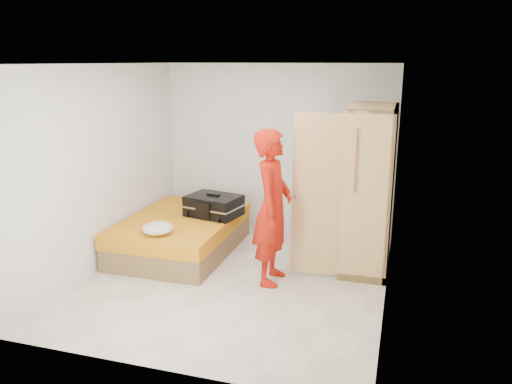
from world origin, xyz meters
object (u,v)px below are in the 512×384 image
(suitcase, at_px, (214,206))
(round_cushion, at_px, (158,228))
(person, at_px, (273,207))
(wardrobe, at_px, (365,193))
(bed, at_px, (181,234))

(suitcase, distance_m, round_cushion, 1.02)
(person, bearing_deg, wardrobe, -53.77)
(wardrobe, bearing_deg, round_cushion, -159.84)
(person, height_order, suitcase, person)
(bed, relative_size, round_cushion, 5.13)
(round_cushion, bearing_deg, person, 4.92)
(bed, distance_m, wardrobe, 2.62)
(wardrobe, xyz_separation_m, suitcase, (-2.09, 0.03, -0.36))
(person, bearing_deg, bed, 67.20)
(bed, xyz_separation_m, round_cushion, (0.02, -0.71, 0.32))
(bed, bearing_deg, wardrobe, 4.71)
(suitcase, bearing_deg, bed, -138.21)
(suitcase, bearing_deg, wardrobe, 11.34)
(person, xyz_separation_m, suitcase, (-1.08, 0.81, -0.30))
(wardrobe, relative_size, person, 1.12)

